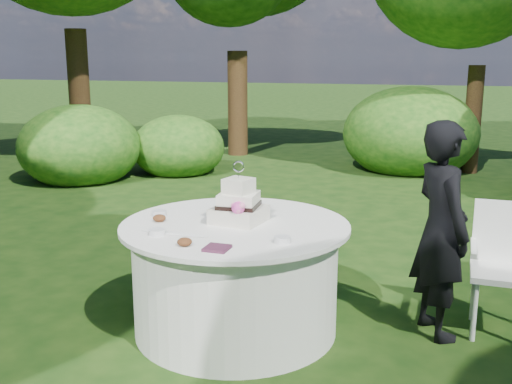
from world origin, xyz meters
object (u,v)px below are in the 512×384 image
(napkins, at_px, (217,248))
(guest, at_px, (441,230))
(cake, at_px, (239,206))
(chair, at_px, (505,259))
(table, at_px, (235,277))

(napkins, relative_size, guest, 0.09)
(cake, xyz_separation_m, chair, (1.75, 0.54, -0.36))
(cake, distance_m, chair, 1.87)
(guest, relative_size, chair, 1.65)
(napkins, xyz_separation_m, chair, (1.66, 1.15, -0.26))
(guest, xyz_separation_m, cake, (-1.32, -0.34, 0.14))
(table, distance_m, cake, 0.50)
(chair, bearing_deg, napkins, -145.31)
(guest, height_order, chair, guest)
(cake, bearing_deg, table, -103.01)
(table, bearing_deg, cake, 76.99)
(napkins, relative_size, chair, 0.16)
(guest, xyz_separation_m, chair, (0.43, 0.20, -0.22))
(table, height_order, cake, cake)
(napkins, xyz_separation_m, guest, (1.23, 0.95, -0.04))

